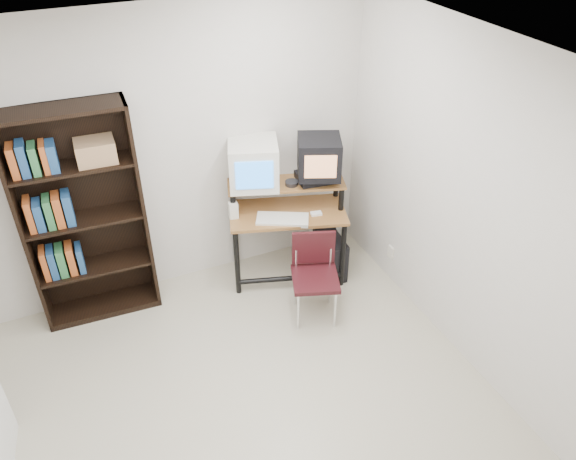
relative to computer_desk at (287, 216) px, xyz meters
name	(u,v)px	position (x,y,z in m)	size (l,w,h in m)	color
floor	(239,440)	(-1.10, -1.62, -0.68)	(4.00, 4.00, 0.01)	#BDB59C
ceiling	(211,93)	(-1.10, -1.62, 1.93)	(4.00, 4.00, 0.01)	white
back_wall	(152,161)	(-1.10, 0.38, 0.63)	(4.00, 0.01, 2.60)	beige
right_wall	(495,227)	(0.90, -1.62, 0.63)	(0.01, 4.00, 2.60)	beige
computer_desk	(287,216)	(0.00, 0.00, 0.00)	(1.18, 0.83, 0.98)	#8F5E2E
crt_monitor	(253,163)	(-0.24, 0.21, 0.50)	(0.55, 0.55, 0.41)	beige
vcr	(317,177)	(0.31, 0.02, 0.34)	(0.36, 0.26, 0.08)	black
crt_tv	(319,157)	(0.31, -0.01, 0.56)	(0.49, 0.48, 0.36)	black
cd_spindle	(292,184)	(0.05, 0.02, 0.32)	(0.12, 0.12, 0.05)	#26262B
keyboard	(282,220)	(-0.10, -0.13, 0.06)	(0.47, 0.21, 0.04)	beige
mousepad	(318,216)	(0.23, -0.18, 0.05)	(0.22, 0.18, 0.01)	black
mouse	(316,214)	(0.21, -0.17, 0.07)	(0.10, 0.06, 0.03)	white
desk_speaker	(233,211)	(-0.49, 0.09, 0.13)	(0.08, 0.07, 0.17)	beige
pc_tower	(330,254)	(0.39, -0.15, -0.46)	(0.20, 0.45, 0.42)	black
school_chair	(315,269)	(-0.01, -0.61, -0.19)	(0.51, 0.51, 0.79)	black
bookshelf	(83,216)	(-1.75, 0.24, 0.32)	(0.99, 0.37, 1.96)	black
wall_outlet	(391,252)	(0.88, -0.47, -0.37)	(0.02, 0.08, 0.12)	beige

